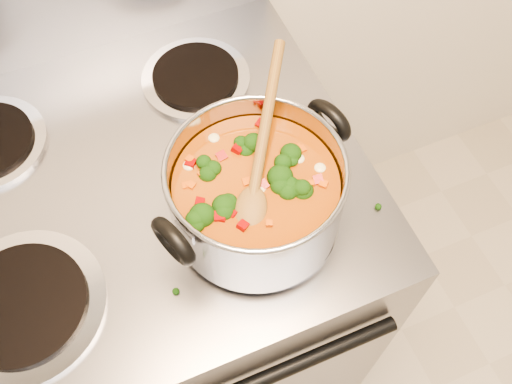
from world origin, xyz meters
TOP-DOWN VIEW (x-y plane):
  - electric_range at (-0.06, 1.16)m, footprint 0.78×0.70m
  - stockpot at (0.11, 1.01)m, footprint 0.31×0.25m
  - wooden_spoon at (0.12, 1.02)m, footprint 0.18×0.26m
  - cooktop_crumbs at (0.16, 0.93)m, footprint 0.13×0.34m

SIDE VIEW (x-z plane):
  - electric_range at x=-0.06m, z-range -0.07..1.01m
  - cooktop_crumbs at x=0.16m, z-range 0.92..0.93m
  - stockpot at x=0.11m, z-range 0.93..1.08m
  - wooden_spoon at x=0.12m, z-range 1.00..1.10m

